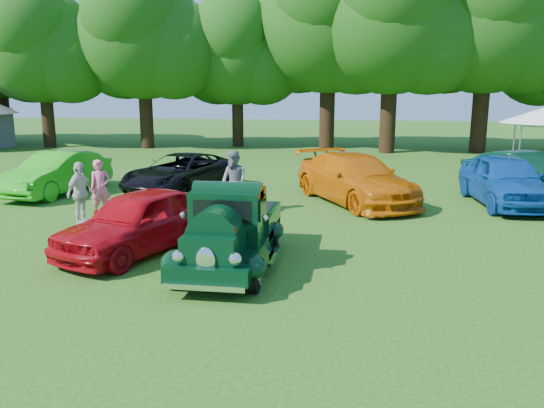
# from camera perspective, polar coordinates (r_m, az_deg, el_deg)

# --- Properties ---
(ground) EXTENTS (120.00, 120.00, 0.00)m
(ground) POSITION_cam_1_polar(r_m,az_deg,el_deg) (11.36, -6.03, -7.23)
(ground) COLOR #1D4710
(ground) RESTS_ON ground
(hero_pickup) EXTENTS (2.06, 4.42, 1.73)m
(hero_pickup) POSITION_cam_1_polar(r_m,az_deg,el_deg) (11.50, -4.45, -3.05)
(hero_pickup) COLOR black
(hero_pickup) RESTS_ON ground
(red_convertible) EXTENTS (3.22, 4.71, 1.49)m
(red_convertible) POSITION_cam_1_polar(r_m,az_deg,el_deg) (12.87, -14.14, -1.77)
(red_convertible) COLOR #AD0710
(red_convertible) RESTS_ON ground
(back_car_lime) EXTENTS (2.27, 4.87, 1.55)m
(back_car_lime) POSITION_cam_1_polar(r_m,az_deg,el_deg) (21.03, -22.11, 3.07)
(back_car_lime) COLOR #20A315
(back_car_lime) RESTS_ON ground
(back_car_black) EXTENTS (3.86, 5.67, 1.44)m
(back_car_black) POSITION_cam_1_polar(r_m,az_deg,el_deg) (20.15, -9.76, 3.28)
(back_car_black) COLOR black
(back_car_black) RESTS_ON ground
(back_car_orange) EXTENTS (4.84, 6.03, 1.64)m
(back_car_orange) POSITION_cam_1_polar(r_m,az_deg,el_deg) (18.25, 8.95, 2.72)
(back_car_orange) COLOR #C85D07
(back_car_orange) RESTS_ON ground
(back_car_blue) EXTENTS (2.38, 5.11, 1.69)m
(back_car_blue) POSITION_cam_1_polar(r_m,az_deg,el_deg) (19.24, 23.77, 2.39)
(back_car_blue) COLOR #0D3E92
(back_car_blue) RESTS_ON ground
(back_car_green) EXTENTS (4.16, 4.87, 1.58)m
(back_car_green) POSITION_cam_1_polar(r_m,az_deg,el_deg) (21.17, 25.74, 2.86)
(back_car_green) COLOR black
(back_car_green) RESTS_ON ground
(spectator_pink) EXTENTS (0.73, 0.73, 1.71)m
(spectator_pink) POSITION_cam_1_polar(r_m,az_deg,el_deg) (16.95, -17.97, 1.67)
(spectator_pink) COLOR #EC618D
(spectator_pink) RESTS_ON ground
(spectator_grey) EXTENTS (1.21, 1.19, 1.96)m
(spectator_grey) POSITION_cam_1_polar(r_m,az_deg,el_deg) (16.42, -4.14, 2.36)
(spectator_grey) COLOR gray
(spectator_grey) RESTS_ON ground
(spectator_white) EXTENTS (0.60, 1.11, 1.79)m
(spectator_white) POSITION_cam_1_polar(r_m,az_deg,el_deg) (16.02, -19.95, 1.11)
(spectator_white) COLOR beige
(spectator_white) RESTS_ON ground
(tree_line) EXTENTS (65.09, 10.63, 12.51)m
(tree_line) POSITION_cam_1_polar(r_m,az_deg,el_deg) (34.81, 3.27, 17.98)
(tree_line) COLOR #301E10
(tree_line) RESTS_ON ground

